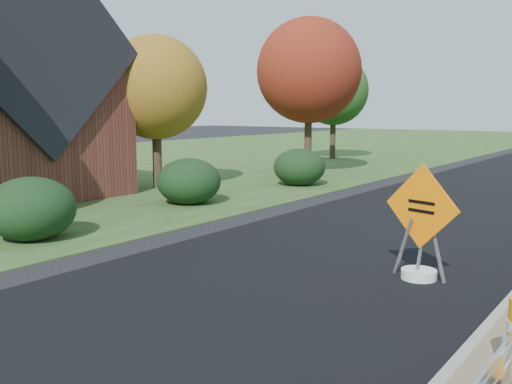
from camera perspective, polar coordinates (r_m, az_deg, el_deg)
The scene contains 9 objects.
grass_verge_near at distance 34.55m, azimuth -10.69°, elevation 3.06°, with size 30.00×120.00×0.03m, color #2B4A20.
milled_overlay at distance 24.39m, azimuth 22.78°, elevation 0.40°, with size 7.20×120.00×0.01m, color black.
hedge_south at distance 14.44m, azimuth -21.58°, elevation -1.54°, with size 2.09×2.09×1.52m, color black.
hedge_mid at distance 18.65m, azimuth -6.72°, elevation 1.09°, with size 2.09×2.09×1.52m, color black.
hedge_north at distance 23.11m, azimuth 4.36°, elevation 2.51°, with size 2.09×2.09×1.52m, color black.
tree_near_yellow at distance 22.40m, azimuth -10.02°, elevation 10.23°, with size 3.96×3.96×5.88m.
tree_near_red at distance 27.51m, azimuth 5.31°, elevation 11.97°, with size 4.95×4.95×7.35m.
tree_near_back at distance 35.91m, azimuth 7.77°, elevation 10.02°, with size 4.29×4.29×6.37m.
caution_sign at distance 10.80m, azimuth 16.06°, elevation -5.65°, with size 1.49×0.64×2.12m.
Camera 1 is at (1.08, -13.57, 3.08)m, focal length 40.00 mm.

